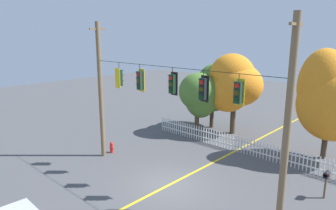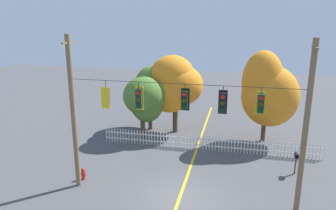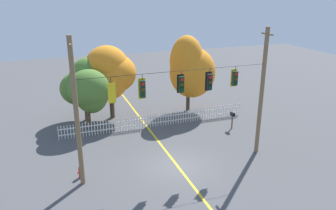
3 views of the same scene
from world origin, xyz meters
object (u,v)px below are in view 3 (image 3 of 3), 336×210
Objects in this scene: autumn_maple_near_fence at (90,90)px; fire_hydrant at (80,172)px; traffic_signal_westbound_side at (181,84)px; traffic_signal_eastbound_side at (235,78)px; autumn_maple_mid at (86,84)px; traffic_signal_northbound_primary at (209,82)px; traffic_signal_northbound_secondary at (111,92)px; roadside_mailbox at (233,115)px; autumn_maple_far_west at (190,69)px; autumn_oak_far_east at (109,74)px; traffic_signal_southbound_primary at (142,89)px.

fire_hydrant is (-1.74, -7.37, -2.89)m from autumn_maple_near_fence.
traffic_signal_westbound_side is 8.01m from fire_hydrant.
autumn_maple_mid is (-8.16, 10.06, -2.20)m from traffic_signal_eastbound_side.
traffic_signal_northbound_secondary is at bearing -179.82° from traffic_signal_northbound_primary.
autumn_maple_mid is at bearing 151.19° from roadside_mailbox.
autumn_maple_near_fence reaches higher than fire_hydrant.
traffic_signal_northbound_secondary is 7.77m from traffic_signal_eastbound_side.
autumn_oak_far_east is at bearing 175.32° from autumn_maple_far_west.
autumn_maple_near_fence is at bearing 127.95° from traffic_signal_northbound_primary.
fire_hydrant is (-8.02, 0.68, -5.04)m from traffic_signal_northbound_primary.
autumn_maple_near_fence is 6.60× the size of fire_hydrant.
traffic_signal_eastbound_side reaches higher than autumn_maple_near_fence.
autumn_oak_far_east reaches higher than fire_hydrant.
traffic_signal_eastbound_side is 9.37m from autumn_maple_far_west.
autumn_maple_far_west is 5.01× the size of roadside_mailbox.
traffic_signal_southbound_primary and traffic_signal_westbound_side have the same top height.
traffic_signal_eastbound_side is 11.66m from autumn_oak_far_east.
traffic_signal_northbound_primary is at bearing 0.01° from traffic_signal_westbound_side.
autumn_maple_mid is (-0.11, 2.01, 0.01)m from autumn_maple_near_fence.
traffic_signal_northbound_secondary is at bearing -179.87° from traffic_signal_eastbound_side.
autumn_maple_near_fence is (-2.06, 8.05, -2.11)m from traffic_signal_southbound_primary.
traffic_signal_northbound_secondary is at bearing -87.79° from autumn_maple_mid.
autumn_maple_mid is at bearing 174.62° from autumn_maple_far_west.
traffic_signal_northbound_primary is 10.82m from autumn_oak_far_east.
autumn_maple_near_fence is 11.52m from roadside_mailbox.
fire_hydrant is (-1.63, -9.38, -2.89)m from autumn_maple_mid.
fire_hydrant is at bearing -99.86° from autumn_maple_mid.
traffic_signal_southbound_primary is 6.31m from fire_hydrant.
autumn_maple_near_fence is (-4.43, 8.05, -2.17)m from traffic_signal_westbound_side.
traffic_signal_westbound_side is 8.61m from roadside_mailbox.
autumn_oak_far_east reaches higher than traffic_signal_northbound_primary.
traffic_signal_southbound_primary is at bearing -126.96° from autumn_maple_far_west.
autumn_maple_far_west reaches higher than autumn_maple_near_fence.
traffic_signal_westbound_side and traffic_signal_eastbound_side have the same top height.
roadside_mailbox is (1.65, -5.05, -2.85)m from autumn_maple_far_west.
autumn_oak_far_east reaches higher than traffic_signal_southbound_primary.
autumn_oak_far_east is at bearing 104.60° from traffic_signal_westbound_side.
traffic_signal_northbound_secondary is 0.98× the size of traffic_signal_southbound_primary.
autumn_oak_far_east is (-0.18, 9.79, -1.34)m from traffic_signal_southbound_primary.
traffic_signal_northbound_primary is at bearing -52.05° from autumn_maple_near_fence.
traffic_signal_northbound_secondary and traffic_signal_eastbound_side have the same top height.
autumn_maple_near_fence is at bearing 118.82° from traffic_signal_westbound_side.
fire_hydrant is at bearing -141.53° from autumn_maple_far_west.
traffic_signal_eastbound_side is at bearing -0.00° from traffic_signal_westbound_side.
autumn_maple_near_fence is at bearing -86.85° from autumn_maple_mid.
traffic_signal_northbound_secondary is 0.23× the size of autumn_oak_far_east.
traffic_signal_westbound_side is at bearing -0.02° from traffic_signal_southbound_primary.
traffic_signal_northbound_secondary and traffic_signal_westbound_side have the same top height.
autumn_oak_far_east is (-2.55, 9.79, -1.41)m from traffic_signal_westbound_side.
traffic_signal_southbound_primary is 0.23× the size of autumn_oak_far_east.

